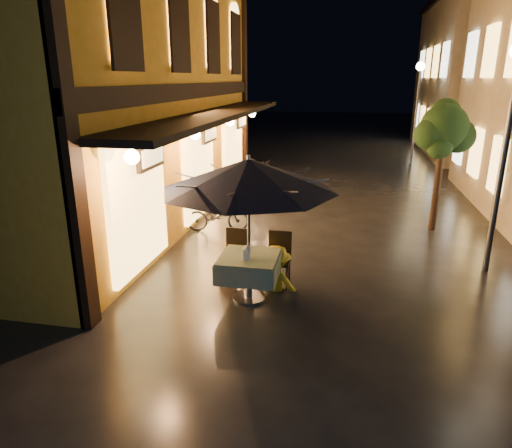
% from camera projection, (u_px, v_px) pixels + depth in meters
% --- Properties ---
extents(ground, '(90.00, 90.00, 0.00)m').
position_uv_depth(ground, '(324.00, 304.00, 7.60)').
color(ground, black).
rests_on(ground, ground).
extents(west_building, '(5.90, 11.40, 7.40)m').
position_uv_depth(west_building, '(107.00, 73.00, 11.27)').
color(west_building, gold).
rests_on(west_building, ground).
extents(east_building_far, '(7.30, 10.30, 7.30)m').
position_uv_depth(east_building_far, '(506.00, 76.00, 21.88)').
color(east_building_far, beige).
rests_on(east_building_far, ground).
extents(street_tree, '(1.43, 1.20, 3.15)m').
position_uv_depth(street_tree, '(444.00, 131.00, 10.62)').
color(street_tree, black).
rests_on(street_tree, ground).
extents(streetlamp_near, '(0.36, 0.36, 4.23)m').
position_uv_depth(streetlamp_near, '(510.00, 118.00, 8.01)').
color(streetlamp_near, '#59595E').
rests_on(streetlamp_near, ground).
extents(streetlamp_far, '(0.36, 0.36, 4.23)m').
position_uv_depth(streetlamp_far, '(418.00, 95.00, 19.22)').
color(streetlamp_far, '#59595E').
rests_on(streetlamp_far, ground).
extents(cafe_table, '(0.99, 0.99, 0.78)m').
position_uv_depth(cafe_table, '(249.00, 267.00, 7.62)').
color(cafe_table, '#59595E').
rests_on(cafe_table, ground).
extents(patio_umbrella, '(2.85, 2.85, 2.46)m').
position_uv_depth(patio_umbrella, '(249.00, 175.00, 7.14)').
color(patio_umbrella, '#59595E').
rests_on(patio_umbrella, ground).
extents(cafe_chair_left, '(0.42, 0.42, 0.97)m').
position_uv_depth(cafe_chair_left, '(236.00, 252.00, 8.40)').
color(cafe_chair_left, black).
rests_on(cafe_chair_left, ground).
extents(cafe_chair_right, '(0.42, 0.42, 0.97)m').
position_uv_depth(cafe_chair_right, '(279.00, 255.00, 8.25)').
color(cafe_chair_right, black).
rests_on(cafe_chair_right, ground).
extents(table_lantern, '(0.16, 0.16, 0.25)m').
position_uv_depth(table_lantern, '(247.00, 251.00, 7.39)').
color(table_lantern, white).
rests_on(table_lantern, cafe_table).
extents(person_orange, '(0.79, 0.70, 1.36)m').
position_uv_depth(person_orange, '(231.00, 247.00, 8.24)').
color(person_orange, '#F55A23').
rests_on(person_orange, ground).
extents(person_yellow, '(1.04, 0.66, 1.53)m').
position_uv_depth(person_yellow, '(276.00, 248.00, 7.99)').
color(person_yellow, gold).
rests_on(person_yellow, ground).
extents(bicycle_0, '(1.61, 0.87, 0.80)m').
position_uv_depth(bicycle_0, '(217.00, 215.00, 11.13)').
color(bicycle_0, black).
rests_on(bicycle_0, ground).
extents(bicycle_1, '(1.91, 1.05, 1.11)m').
position_uv_depth(bicycle_1, '(247.00, 194.00, 12.57)').
color(bicycle_1, black).
rests_on(bicycle_1, ground).
extents(bicycle_2, '(1.79, 0.78, 0.91)m').
position_uv_depth(bicycle_2, '(245.00, 193.00, 13.05)').
color(bicycle_2, black).
rests_on(bicycle_2, ground).
extents(bicycle_3, '(1.60, 0.63, 0.94)m').
position_uv_depth(bicycle_3, '(264.00, 183.00, 14.26)').
color(bicycle_3, black).
rests_on(bicycle_3, ground).
extents(bicycle_4, '(1.69, 0.91, 0.84)m').
position_uv_depth(bicycle_4, '(254.00, 178.00, 15.17)').
color(bicycle_4, black).
rests_on(bicycle_4, ground).
extents(bicycle_5, '(1.59, 0.65, 0.93)m').
position_uv_depth(bicycle_5, '(258.00, 172.00, 15.85)').
color(bicycle_5, black).
rests_on(bicycle_5, ground).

